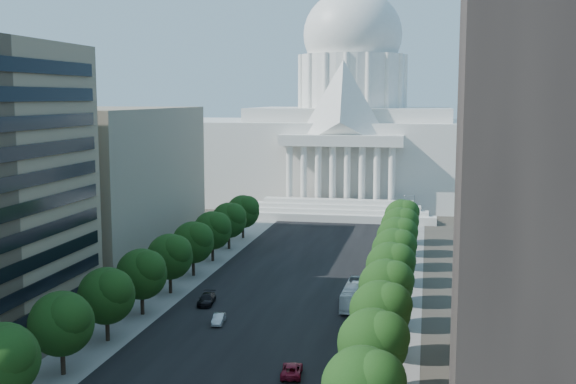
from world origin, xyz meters
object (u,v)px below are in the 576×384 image
Objects in this scene: car_dark_b at (207,299)px; city_bus at (354,295)px; car_silver at (219,319)px; car_red at (292,370)px.

city_bus is at bearing 2.90° from car_dark_b.
car_red is at bearing -56.78° from car_silver.
car_dark_b reaches higher than car_silver.
car_silver is at bearing -57.04° from car_red.
car_dark_b is at bearing -169.59° from city_bus.
car_silver is 0.84× the size of car_red.
car_dark_b is at bearing 111.27° from car_silver.
city_bus is (4.29, 29.81, 1.05)m from car_red.
car_red is 0.91× the size of car_dark_b.
car_dark_b reaches higher than car_red.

